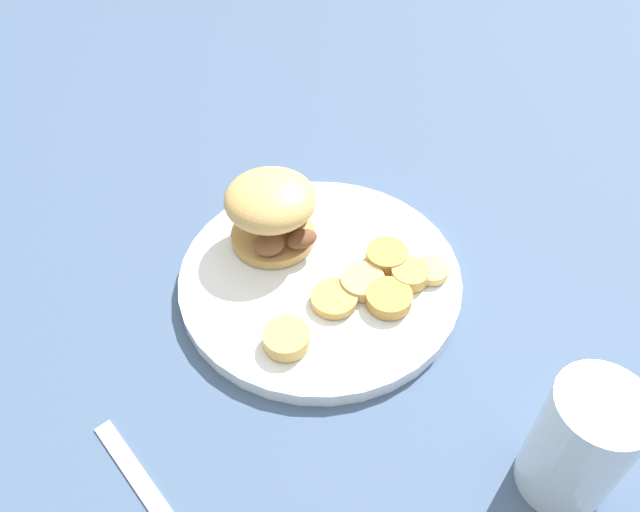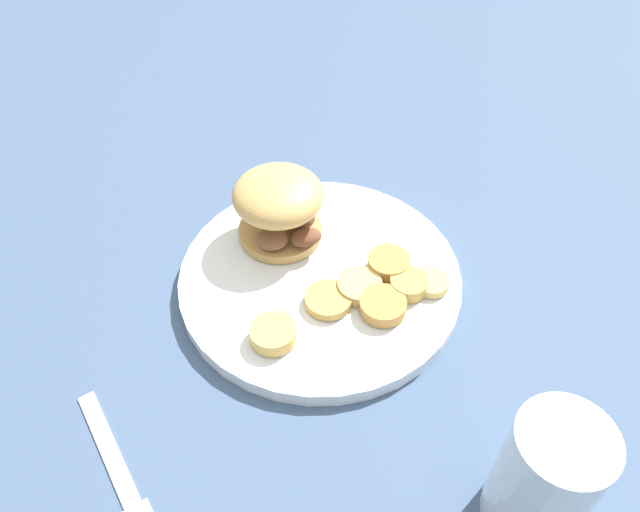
{
  "view_description": "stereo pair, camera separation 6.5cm",
  "coord_description": "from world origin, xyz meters",
  "px_view_note": "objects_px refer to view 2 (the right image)",
  "views": [
    {
      "loc": [
        0.44,
        -0.03,
        0.52
      ],
      "look_at": [
        0.0,
        0.0,
        0.04
      ],
      "focal_mm": 35.0,
      "sensor_mm": 36.0,
      "label": 1
    },
    {
      "loc": [
        0.44,
        0.03,
        0.52
      ],
      "look_at": [
        0.0,
        0.0,
        0.04
      ],
      "focal_mm": 35.0,
      "sensor_mm": 36.0,
      "label": 2
    }
  ],
  "objects_px": {
    "dinner_plate": "(320,277)",
    "sandwich": "(280,205)",
    "fork": "(118,470)",
    "drinking_glass": "(545,478)"
  },
  "relations": [
    {
      "from": "dinner_plate",
      "to": "sandwich",
      "type": "distance_m",
      "value": 0.09
    },
    {
      "from": "dinner_plate",
      "to": "fork",
      "type": "height_order",
      "value": "dinner_plate"
    },
    {
      "from": "sandwich",
      "to": "drinking_glass",
      "type": "xyz_separation_m",
      "value": [
        0.29,
        0.23,
        -0.0
      ]
    },
    {
      "from": "dinner_plate",
      "to": "sandwich",
      "type": "relative_size",
      "value": 2.98
    },
    {
      "from": "sandwich",
      "to": "fork",
      "type": "height_order",
      "value": "sandwich"
    },
    {
      "from": "sandwich",
      "to": "fork",
      "type": "xyz_separation_m",
      "value": [
        0.28,
        -0.11,
        -0.06
      ]
    },
    {
      "from": "sandwich",
      "to": "drinking_glass",
      "type": "bearing_deg",
      "value": 39.38
    },
    {
      "from": "dinner_plate",
      "to": "sandwich",
      "type": "xyz_separation_m",
      "value": [
        -0.05,
        -0.05,
        0.05
      ]
    },
    {
      "from": "sandwich",
      "to": "drinking_glass",
      "type": "distance_m",
      "value": 0.37
    },
    {
      "from": "drinking_glass",
      "to": "sandwich",
      "type": "bearing_deg",
      "value": -140.62
    }
  ]
}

